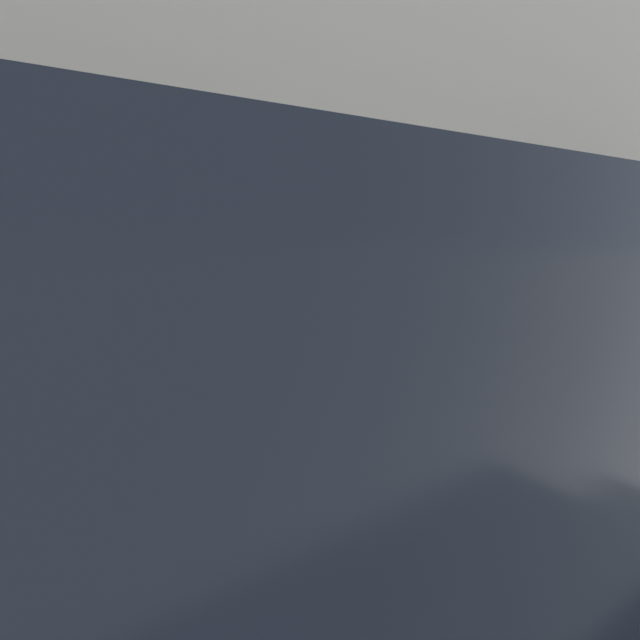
{
  "coord_description": "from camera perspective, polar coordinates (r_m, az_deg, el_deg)",
  "views": [
    {
      "loc": [
        -2.04,
        -1.48,
        1.82
      ],
      "look_at": [
        -0.34,
        1.17,
        1.19
      ],
      "focal_mm": 28.0,
      "sensor_mm": 36.0,
      "label": 1
    }
  ],
  "objects": [
    {
      "name": "sidewalk",
      "position": [
        4.56,
        -3.52,
        -11.53
      ],
      "size": [
        24.0,
        2.8,
        0.1
      ],
      "color": "#BCB7AD",
      "rests_on": "ground_plane"
    },
    {
      "name": "ground_plane",
      "position": [
        3.11,
        19.03,
        -25.22
      ],
      "size": [
        60.0,
        60.0,
        0.0
      ],
      "primitive_type": "plane",
      "color": "slate"
    },
    {
      "name": "parked_car_beside_meter",
      "position": [
        1.65,
        3.04,
        -20.35
      ],
      "size": [
        4.84,
        2.3,
        1.87
      ],
      "rotation": [
        0.0,
        0.0,
        0.06
      ],
      "color": "black",
      "rests_on": "ground_plane"
    },
    {
      "name": "building_facade",
      "position": [
        6.85,
        -15.99,
        23.59
      ],
      "size": [
        24.0,
        0.3,
        6.65
      ],
      "color": "beige",
      "rests_on": "ground_plane"
    },
    {
      "name": "parking_meter",
      "position": [
        3.19,
        0.0,
        2.46
      ],
      "size": [
        0.21,
        0.15,
        1.62
      ],
      "color": "slate",
      "rests_on": "sidewalk"
    }
  ]
}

